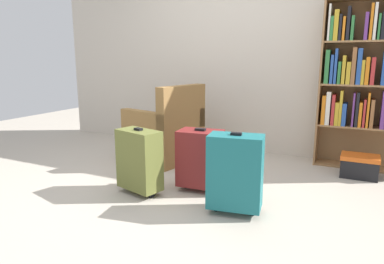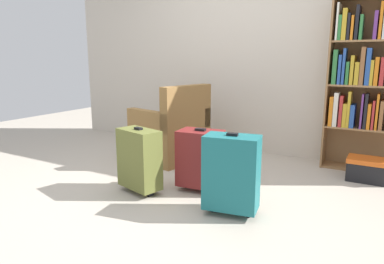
{
  "view_description": "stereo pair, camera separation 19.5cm",
  "coord_description": "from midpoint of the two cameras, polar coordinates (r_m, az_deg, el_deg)",
  "views": [
    {
      "loc": [
        1.48,
        -2.56,
        1.2
      ],
      "look_at": [
        0.12,
        0.2,
        0.55
      ],
      "focal_mm": 32.97,
      "sensor_mm": 36.0,
      "label": 1
    },
    {
      "loc": [
        1.65,
        -2.47,
        1.2
      ],
      "look_at": [
        0.12,
        0.2,
        0.55
      ],
      "focal_mm": 32.97,
      "sensor_mm": 36.0,
      "label": 2
    }
  ],
  "objects": [
    {
      "name": "ground_plane",
      "position": [
        3.2,
        -2.0,
        -10.13
      ],
      "size": [
        9.58,
        9.58,
        0.0
      ],
      "primitive_type": "plane",
      "color": "#B2A899"
    },
    {
      "name": "back_wall",
      "position": [
        4.63,
        10.24,
        12.99
      ],
      "size": [
        5.48,
        0.1,
        2.6
      ],
      "primitive_type": "cube",
      "color": "beige",
      "rests_on": "ground"
    },
    {
      "name": "armchair",
      "position": [
        4.18,
        -1.98,
        -0.27
      ],
      "size": [
        0.84,
        0.84,
        0.9
      ],
      "color": "olive",
      "rests_on": "ground"
    },
    {
      "name": "mug",
      "position": [
        3.92,
        4.98,
        -5.2
      ],
      "size": [
        0.12,
        0.08,
        0.1
      ],
      "color": "red",
      "rests_on": "ground"
    },
    {
      "name": "storage_box",
      "position": [
        3.96,
        27.69,
        -5.31
      ],
      "size": [
        0.36,
        0.26,
        0.23
      ],
      "color": "black",
      "rests_on": "ground"
    },
    {
      "name": "suitcase_dark_red",
      "position": [
        3.22,
        3.09,
        -4.27
      ],
      "size": [
        0.41,
        0.29,
        0.58
      ],
      "color": "maroon",
      "rests_on": "ground"
    },
    {
      "name": "suitcase_olive",
      "position": [
        3.18,
        -6.78,
        -4.35
      ],
      "size": [
        0.45,
        0.31,
        0.6
      ],
      "color": "brown",
      "rests_on": "ground"
    },
    {
      "name": "suitcase_teal",
      "position": [
        2.75,
        8.44,
        -6.53
      ],
      "size": [
        0.45,
        0.3,
        0.65
      ],
      "color": "#19666B",
      "rests_on": "ground"
    }
  ]
}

